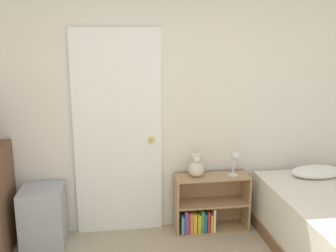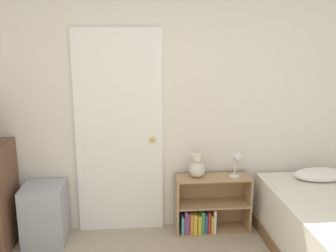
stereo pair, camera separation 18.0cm
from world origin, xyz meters
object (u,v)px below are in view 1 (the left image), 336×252
object	(u,v)px
storage_bin	(43,217)
teddy_bear	(196,166)
bookshelf	(206,208)
desk_lamp	(235,159)

from	to	relation	value
storage_bin	teddy_bear	distance (m)	1.53
storage_bin	teddy_bear	world-z (taller)	teddy_bear
storage_bin	bookshelf	bearing A→B (deg)	2.59
bookshelf	desk_lamp	xyz separation A→B (m)	(0.28, -0.04, 0.53)
storage_bin	desk_lamp	size ratio (longest dim) A/B	2.24
storage_bin	teddy_bear	bearing A→B (deg)	2.59
storage_bin	desk_lamp	world-z (taller)	desk_lamp
storage_bin	desk_lamp	xyz separation A→B (m)	(1.86, 0.03, 0.47)
teddy_bear	desk_lamp	bearing A→B (deg)	-5.51
teddy_bear	desk_lamp	size ratio (longest dim) A/B	0.99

